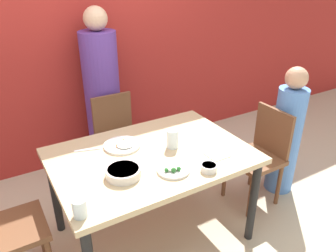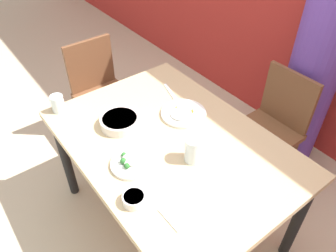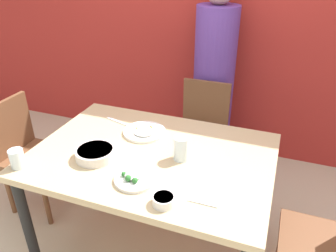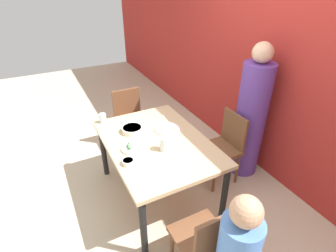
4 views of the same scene
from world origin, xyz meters
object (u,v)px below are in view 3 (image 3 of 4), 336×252
chair_child_spot (335,244)px  glass_water_tall (181,148)px  person_adult (213,84)px  chair_adult_spot (201,131)px  plate_rice_adult (134,178)px  bowl_curry (95,153)px

chair_child_spot → glass_water_tall: bearing=-95.2°
chair_child_spot → person_adult: size_ratio=0.53×
chair_child_spot → glass_water_tall: (-0.84, 0.08, 0.33)m
chair_adult_spot → person_adult: 0.44m
glass_water_tall → plate_rice_adult: bearing=-120.4°
person_adult → plate_rice_adult: (-0.06, -1.43, 0.01)m
bowl_curry → plate_rice_adult: bowl_curry is taller
chair_adult_spot → person_adult: person_adult is taller
bowl_curry → plate_rice_adult: bearing=-21.0°
person_adult → bowl_curry: person_adult is taller
chair_adult_spot → glass_water_tall: 0.88m
person_adult → plate_rice_adult: size_ratio=7.57×
plate_rice_adult → chair_child_spot: bearing=10.9°
chair_adult_spot → plate_rice_adult: 1.12m
chair_child_spot → plate_rice_adult: size_ratio=4.01×
bowl_curry → glass_water_tall: 0.48m
chair_adult_spot → glass_water_tall: bearing=-83.4°
chair_child_spot → plate_rice_adult: chair_child_spot is taller
person_adult → chair_adult_spot: bearing=-90.0°
plate_rice_adult → person_adult: bearing=87.5°
bowl_curry → glass_water_tall: bearing=19.1°
person_adult → chair_child_spot: bearing=-53.0°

